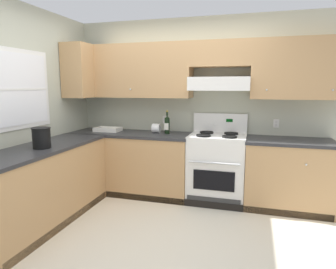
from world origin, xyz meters
TOP-DOWN VIEW (x-y plane):
  - ground_plane at (0.00, 0.00)m, footprint 7.04×7.04m
  - wall_back at (0.41, 1.53)m, footprint 4.68×0.57m
  - wall_left at (-1.59, 0.23)m, footprint 0.47×4.00m
  - counter_back_run at (0.17, 1.24)m, footprint 3.60×0.65m
  - counter_left_run at (-1.24, -0.00)m, footprint 0.63×1.91m
  - stove at (0.60, 1.25)m, footprint 0.76×0.62m
  - wine_bottle at (-0.13, 1.31)m, footprint 0.07×0.08m
  - bowl at (-1.05, 1.28)m, footprint 0.38×0.25m
  - bucket at (-1.17, -0.05)m, footprint 0.21×0.21m
  - paper_towel_roll at (-0.30, 1.34)m, footprint 0.12×0.13m

SIDE VIEW (x-z plane):
  - ground_plane at x=0.00m, z-range 0.00..0.00m
  - counter_back_run at x=0.17m, z-range 0.00..0.91m
  - counter_left_run at x=-1.24m, z-range 0.00..0.91m
  - stove at x=0.60m, z-range -0.12..1.08m
  - bowl at x=-1.05m, z-range 0.90..0.96m
  - paper_towel_roll at x=-0.30m, z-range 0.91..1.04m
  - bucket at x=-1.17m, z-range 0.92..1.15m
  - wine_bottle at x=-0.13m, z-range 0.88..1.21m
  - wall_left at x=-1.59m, z-range 0.07..2.62m
  - wall_back at x=0.41m, z-range 0.20..2.75m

